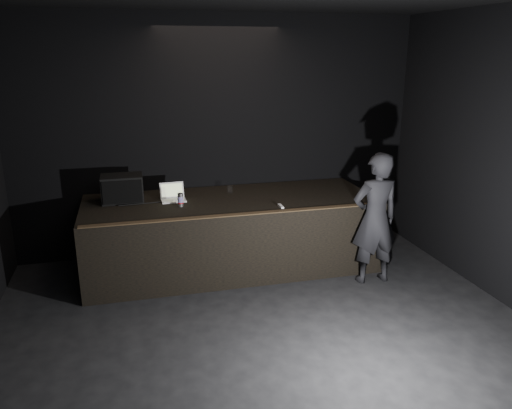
{
  "coord_description": "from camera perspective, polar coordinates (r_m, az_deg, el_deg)",
  "views": [
    {
      "loc": [
        -1.3,
        -3.78,
        2.95
      ],
      "look_at": [
        0.26,
        2.3,
        1.03
      ],
      "focal_mm": 35.0,
      "sensor_mm": 36.0,
      "label": 1
    }
  ],
  "objects": [
    {
      "name": "cable",
      "position": [
        6.86,
        -12.07,
        0.18
      ],
      "size": [
        0.82,
        0.08,
        0.02
      ],
      "primitive_type": "cylinder",
      "rotation": [
        0.0,
        1.57,
        0.08
      ],
      "color": "black",
      "rests_on": "stage_riser"
    },
    {
      "name": "room_walls",
      "position": [
        4.11,
        4.53,
        3.9
      ],
      "size": [
        6.1,
        7.1,
        3.52
      ],
      "color": "black",
      "rests_on": "ground"
    },
    {
      "name": "person",
      "position": [
        6.66,
        13.46,
        -1.59
      ],
      "size": [
        0.65,
        0.43,
        1.76
      ],
      "primitive_type": "imported",
      "rotation": [
        0.0,
        0.0,
        3.16
      ],
      "color": "black",
      "rests_on": "ground"
    },
    {
      "name": "stage_riser",
      "position": [
        7.08,
        -2.88,
        -3.27
      ],
      "size": [
        4.0,
        1.5,
        1.0
      ],
      "primitive_type": "cube",
      "color": "black",
      "rests_on": "ground"
    },
    {
      "name": "plastic_cup",
      "position": [
        7.22,
        -2.98,
        1.74
      ],
      "size": [
        0.08,
        0.08,
        0.1
      ],
      "primitive_type": "cylinder",
      "color": "white",
      "rests_on": "stage_riser"
    },
    {
      "name": "laptop",
      "position": [
        6.96,
        -9.48,
        1.0
      ],
      "size": [
        0.34,
        0.31,
        0.23
      ],
      "rotation": [
        0.0,
        0.0,
        0.04
      ],
      "color": "silver",
      "rests_on": "stage_riser"
    },
    {
      "name": "stage_monitor",
      "position": [
        7.0,
        -15.04,
        1.78
      ],
      "size": [
        0.55,
        0.4,
        0.36
      ],
      "rotation": [
        0.0,
        0.0,
        0.0
      ],
      "color": "black",
      "rests_on": "stage_riser"
    },
    {
      "name": "ground",
      "position": [
        4.97,
        3.95,
        -19.44
      ],
      "size": [
        7.0,
        7.0,
        0.0
      ],
      "primitive_type": "plane",
      "color": "black",
      "rests_on": "ground"
    },
    {
      "name": "wii_remote",
      "position": [
        6.55,
        2.86,
        -0.21
      ],
      "size": [
        0.04,
        0.16,
        0.03
      ],
      "primitive_type": "cube",
      "rotation": [
        0.0,
        0.0,
        0.01
      ],
      "color": "white",
      "rests_on": "stage_riser"
    },
    {
      "name": "beer_can",
      "position": [
        6.64,
        -8.62,
        0.53
      ],
      "size": [
        0.08,
        0.08,
        0.18
      ],
      "color": "silver",
      "rests_on": "stage_riser"
    },
    {
      "name": "riser_lip",
      "position": [
        6.26,
        -1.63,
        -1.11
      ],
      "size": [
        3.92,
        0.1,
        0.01
      ],
      "primitive_type": "cube",
      "color": "brown",
      "rests_on": "stage_riser"
    }
  ]
}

